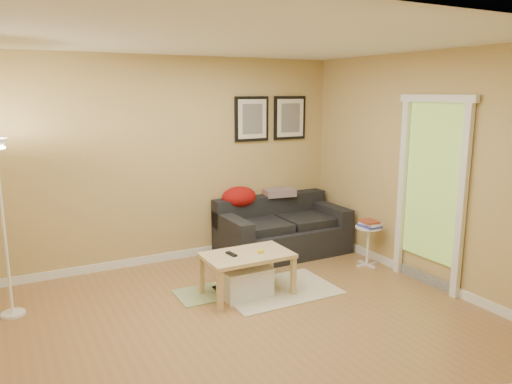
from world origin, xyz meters
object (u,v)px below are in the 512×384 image
Objects in this scene: coffee_table at (247,274)px; storage_bin at (245,281)px; sofa at (283,227)px; side_table at (368,246)px; floor_lamp at (5,234)px; book_stack at (370,223)px.

storage_bin is (-0.04, -0.02, -0.07)m from coffee_table.
coffee_table is at bearing 29.81° from storage_bin.
sofa is 1.83× the size of coffee_table.
storage_bin is 1.80m from side_table.
floor_lamp reaches higher than coffee_table.
coffee_table is 1.75m from side_table.
floor_lamp is (-2.23, 0.65, 0.66)m from storage_bin.
sofa is at bearing 127.61° from side_table.
book_stack is at bearing 3.44° from storage_bin.
coffee_table is 2.43m from floor_lamp.
sofa is at bearing 58.70° from coffee_table.
sofa is 1.51m from storage_bin.
book_stack reaches higher than storage_bin.
coffee_table is 0.08m from storage_bin.
coffee_table is at bearing -136.17° from sofa.
book_stack is at bearing 17.63° from coffee_table.
sofa is at bearing 6.45° from floor_lamp.
floor_lamp is at bearing 172.42° from side_table.
storage_bin is (-1.09, -1.03, -0.21)m from sofa.
floor_lamp is (-4.02, 0.54, 0.57)m from side_table.
side_table is (1.75, 0.10, 0.02)m from coffee_table.
storage_bin is 0.31× the size of floor_lamp.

